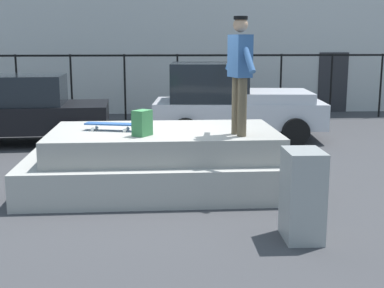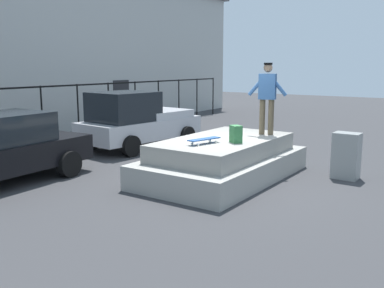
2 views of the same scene
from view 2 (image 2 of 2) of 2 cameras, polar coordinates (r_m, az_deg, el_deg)
ground_plane at (r=10.45m, az=2.88°, el=-4.58°), size 60.00×60.00×0.00m
concrete_ledge at (r=10.47m, az=4.09°, el=-2.11°), size 4.45×2.50×0.96m
skateboarder at (r=10.99m, az=9.82°, el=6.55°), size 0.33×0.97×1.78m
skateboard at (r=9.63m, az=1.60°, el=0.61°), size 0.85×0.40×0.12m
backpack at (r=9.80m, az=5.75°, el=1.29°), size 0.33×0.34×0.39m
car_silver_pickup_mid at (r=14.32m, az=-7.23°, el=3.09°), size 4.24×2.35×1.85m
utility_box at (r=11.00m, az=19.52°, el=-1.46°), size 0.45×0.61×1.11m
fence_row at (r=15.48m, az=-21.47°, el=4.51°), size 24.06×0.06×1.99m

